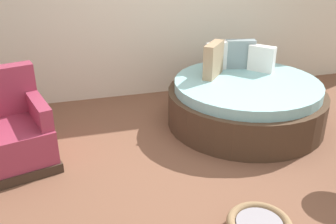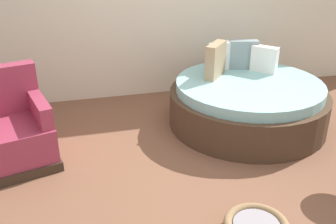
% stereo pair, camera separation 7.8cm
% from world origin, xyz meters
% --- Properties ---
extents(ground_plane, '(8.00, 8.00, 0.02)m').
position_xyz_m(ground_plane, '(0.00, 0.00, -0.01)').
color(ground_plane, brown).
extents(round_daybed, '(1.89, 1.89, 0.96)m').
position_xyz_m(round_daybed, '(0.83, 0.84, 0.28)').
color(round_daybed, '#473323').
rests_on(round_daybed, ground_plane).
extents(red_armchair, '(0.98, 0.98, 0.94)m').
position_xyz_m(red_armchair, '(-1.86, 0.63, 0.33)').
color(red_armchair, '#38281E').
rests_on(red_armchair, ground_plane).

